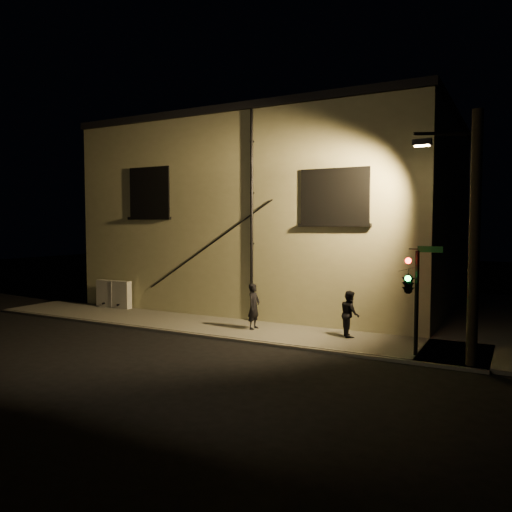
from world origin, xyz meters
The scene contains 8 objects.
ground centered at (0.00, 0.00, 0.00)m, with size 90.00×90.00×0.00m, color black.
sidewalk centered at (1.22, 4.39, 0.06)m, with size 21.00×16.00×0.12m.
building centered at (-3.00, 8.99, 4.40)m, with size 16.20×12.23×8.80m.
utility_cabinet centered at (-8.97, 2.70, 0.75)m, with size 1.91×0.32×1.25m, color #B8B8AF.
pedestrian_a centered at (-0.96, 1.56, 0.96)m, with size 0.61×0.40×1.67m, color black.
pedestrian_b centered at (2.53, 1.98, 0.91)m, with size 0.77×0.60×1.59m, color black.
traffic_signal centered at (4.78, 0.45, 2.27)m, with size 1.21×1.88×3.21m.
streetlamp_pole centered at (6.42, 0.24, 3.73)m, with size 2.02×1.39×7.00m.
Camera 1 is at (7.66, -14.40, 3.94)m, focal length 35.00 mm.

